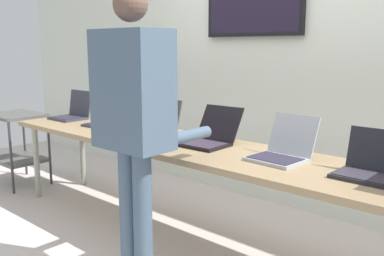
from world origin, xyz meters
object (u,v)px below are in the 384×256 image
at_px(laptop_station_4, 283,150).
at_px(person, 134,111).
at_px(laptop_station_1, 110,120).
at_px(laptop_station_5, 374,167).
at_px(storage_cart, 17,138).
at_px(laptop_station_0, 72,112).
at_px(laptop_station_3, 209,136).
at_px(workbench, 197,151).
at_px(laptop_station_2, 153,127).

xyz_separation_m(laptop_station_4, person, (-0.55, -0.69, 0.25)).
xyz_separation_m(laptop_station_1, laptop_station_5, (2.23, -0.02, 0.00)).
distance_m(person, storage_cart, 2.48).
height_order(laptop_station_0, laptop_station_3, laptop_station_0).
relative_size(laptop_station_1, storage_cart, 0.54).
height_order(laptop_station_4, person, person).
bearing_deg(laptop_station_3, laptop_station_0, -179.20).
xyz_separation_m(laptop_station_4, laptop_station_5, (0.54, -0.01, -0.00)).
distance_m(laptop_station_1, storage_cart, 1.30).
bearing_deg(workbench, laptop_station_5, 2.60).
xyz_separation_m(workbench, laptop_station_2, (-0.51, 0.06, 0.10)).
xyz_separation_m(laptop_station_0, laptop_station_5, (2.80, -0.01, -0.00)).
bearing_deg(laptop_station_4, laptop_station_0, 179.99).
bearing_deg(workbench, laptop_station_4, 5.82).
xyz_separation_m(laptop_station_3, person, (0.04, -0.71, 0.26)).
relative_size(laptop_station_4, person, 0.21).
bearing_deg(laptop_station_5, storage_cart, -176.39).
bearing_deg(workbench, laptop_station_2, 172.76).
distance_m(laptop_station_2, storage_cart, 1.83).
relative_size(laptop_station_3, laptop_station_5, 1.17).
bearing_deg(laptop_station_1, laptop_station_0, -179.56).
height_order(laptop_station_3, person, person).
height_order(laptop_station_1, laptop_station_5, laptop_station_5).
distance_m(laptop_station_3, laptop_station_5, 1.14).
bearing_deg(laptop_station_3, laptop_station_1, -179.01).
xyz_separation_m(laptop_station_0, storage_cart, (-0.67, -0.23, -0.30)).
height_order(laptop_station_3, storage_cart, laptop_station_3).
xyz_separation_m(laptop_station_0, person, (1.70, -0.69, 0.25)).
distance_m(workbench, laptop_station_5, 1.18).
xyz_separation_m(laptop_station_0, laptop_station_3, (1.66, 0.02, -0.00)).
bearing_deg(laptop_station_3, laptop_station_5, -1.75).
relative_size(workbench, laptop_station_0, 11.72).
bearing_deg(laptop_station_2, workbench, -7.24).
bearing_deg(laptop_station_4, person, -128.84).
bearing_deg(person, laptop_station_0, 158.06).
bearing_deg(laptop_station_5, laptop_station_3, 178.25).
xyz_separation_m(laptop_station_3, laptop_station_4, (0.60, -0.02, 0.00)).
xyz_separation_m(laptop_station_5, storage_cart, (-3.47, -0.22, -0.30)).
distance_m(laptop_station_5, person, 1.31).
bearing_deg(person, laptop_station_3, 93.54).
height_order(laptop_station_1, laptop_station_2, laptop_station_2).
bearing_deg(laptop_station_1, laptop_station_3, 0.99).
xyz_separation_m(workbench, laptop_station_5, (1.17, 0.05, 0.10)).
distance_m(laptop_station_3, storage_cart, 2.36).
bearing_deg(laptop_station_3, laptop_station_4, -2.26).
distance_m(laptop_station_4, laptop_station_5, 0.54).
relative_size(laptop_station_1, laptop_station_2, 0.97).
bearing_deg(storage_cart, laptop_station_2, 7.34).
relative_size(laptop_station_0, laptop_station_5, 0.91).
relative_size(laptop_station_5, storage_cart, 0.48).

